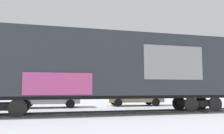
% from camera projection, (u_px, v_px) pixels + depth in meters
% --- Properties ---
extents(ground_plane, '(260.00, 260.00, 0.00)m').
position_uv_depth(ground_plane, '(109.00, 113.00, 13.51)').
color(ground_plane, '#B2B5BC').
extents(track, '(59.97, 5.83, 0.08)m').
position_uv_depth(track, '(102.00, 113.00, 13.41)').
color(track, '#4C4742').
rests_on(track, ground_plane).
extents(freight_car, '(16.76, 4.12, 4.81)m').
position_uv_depth(freight_car, '(110.00, 66.00, 13.77)').
color(freight_car, '#33383D').
rests_on(freight_car, ground_plane).
extents(flagpole, '(1.05, 0.79, 7.85)m').
position_uv_depth(flagpole, '(139.00, 61.00, 27.90)').
color(flagpole, silver).
rests_on(flagpole, ground_plane).
extents(hillside, '(137.35, 39.71, 15.94)m').
position_uv_depth(hillside, '(48.00, 77.00, 82.29)').
color(hillside, silver).
rests_on(hillside, ground_plane).
extents(parked_car_silver, '(4.61, 2.29, 1.66)m').
position_uv_depth(parked_car_silver, '(49.00, 97.00, 17.49)').
color(parked_car_silver, '#B7BABF').
rests_on(parked_car_silver, ground_plane).
extents(parked_car_tan, '(4.80, 2.53, 1.79)m').
position_uv_depth(parked_car_tan, '(134.00, 95.00, 19.52)').
color(parked_car_tan, '#9E8966').
rests_on(parked_car_tan, ground_plane).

